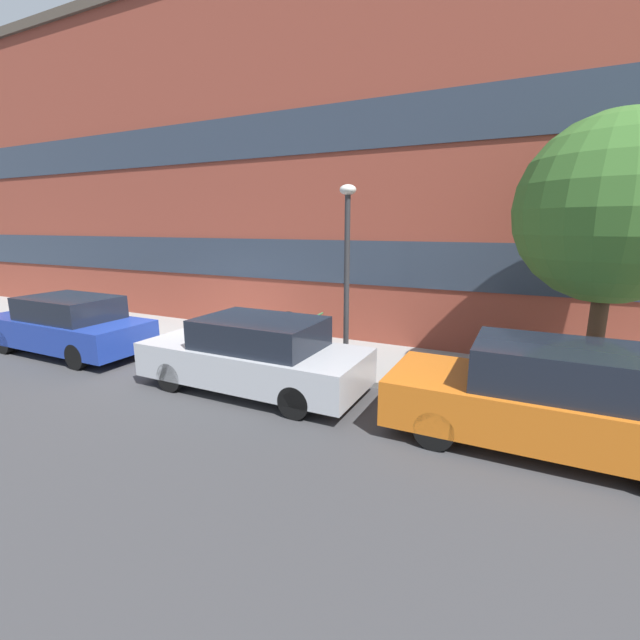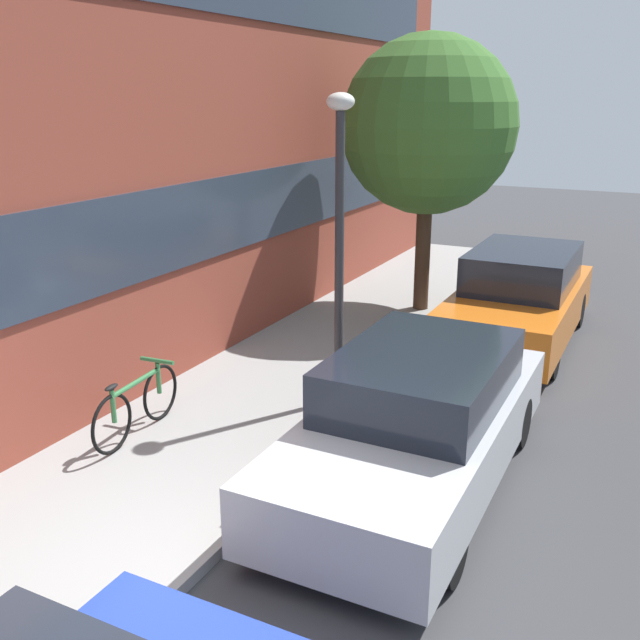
{
  "view_description": "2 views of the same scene",
  "coord_description": "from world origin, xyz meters",
  "px_view_note": "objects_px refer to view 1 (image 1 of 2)",
  "views": [
    {
      "loc": [
        7.26,
        -7.45,
        3.08
      ],
      "look_at": [
        3.32,
        0.59,
        1.09
      ],
      "focal_mm": 24.0,
      "sensor_mm": 36.0,
      "label": 1
    },
    {
      "loc": [
        -3.51,
        -3.1,
        3.83
      ],
      "look_at": [
        3.74,
        0.54,
        1.24
      ],
      "focal_mm": 40.0,
      "sensor_mm": 36.0,
      "label": 2
    }
  ],
  "objects_px": {
    "bicycle": "(304,327)",
    "parked_car_silver": "(255,355)",
    "street_tree": "(614,210)",
    "fire_hydrant": "(125,322)",
    "parked_car_orange": "(547,398)",
    "parked_car_blue": "(68,325)",
    "lamp_post": "(347,256)"
  },
  "relations": [
    {
      "from": "bicycle",
      "to": "parked_car_silver",
      "type": "bearing_deg",
      "value": -83.6
    },
    {
      "from": "street_tree",
      "to": "fire_hydrant",
      "type": "bearing_deg",
      "value": -178.52
    },
    {
      "from": "parked_car_silver",
      "to": "parked_car_orange",
      "type": "distance_m",
      "value": 4.89
    },
    {
      "from": "parked_car_orange",
      "to": "street_tree",
      "type": "xyz_separation_m",
      "value": [
        0.72,
        1.87,
        2.58
      ]
    },
    {
      "from": "parked_car_orange",
      "to": "street_tree",
      "type": "relative_size",
      "value": 0.91
    },
    {
      "from": "parked_car_silver",
      "to": "fire_hydrant",
      "type": "height_order",
      "value": "parked_car_silver"
    },
    {
      "from": "parked_car_orange",
      "to": "bicycle",
      "type": "height_order",
      "value": "parked_car_orange"
    },
    {
      "from": "parked_car_blue",
      "to": "fire_hydrant",
      "type": "distance_m",
      "value": 1.6
    },
    {
      "from": "parked_car_silver",
      "to": "bicycle",
      "type": "height_order",
      "value": "parked_car_silver"
    },
    {
      "from": "parked_car_blue",
      "to": "parked_car_orange",
      "type": "height_order",
      "value": "parked_car_orange"
    },
    {
      "from": "lamp_post",
      "to": "parked_car_silver",
      "type": "bearing_deg",
      "value": -130.54
    },
    {
      "from": "fire_hydrant",
      "to": "bicycle",
      "type": "relative_size",
      "value": 0.45
    },
    {
      "from": "parked_car_blue",
      "to": "bicycle",
      "type": "bearing_deg",
      "value": -147.57
    },
    {
      "from": "parked_car_orange",
      "to": "fire_hydrant",
      "type": "distance_m",
      "value": 10.46
    },
    {
      "from": "parked_car_silver",
      "to": "parked_car_orange",
      "type": "height_order",
      "value": "parked_car_orange"
    },
    {
      "from": "street_tree",
      "to": "lamp_post",
      "type": "relative_size",
      "value": 1.26
    },
    {
      "from": "parked_car_blue",
      "to": "lamp_post",
      "type": "height_order",
      "value": "lamp_post"
    },
    {
      "from": "parked_car_silver",
      "to": "street_tree",
      "type": "height_order",
      "value": "street_tree"
    },
    {
      "from": "fire_hydrant",
      "to": "lamp_post",
      "type": "xyz_separation_m",
      "value": [
        6.69,
        -0.12,
        2.01
      ]
    },
    {
      "from": "fire_hydrant",
      "to": "parked_car_blue",
      "type": "bearing_deg",
      "value": -90.86
    },
    {
      "from": "parked_car_blue",
      "to": "parked_car_silver",
      "type": "height_order",
      "value": "parked_car_blue"
    },
    {
      "from": "lamp_post",
      "to": "fire_hydrant",
      "type": "bearing_deg",
      "value": 178.95
    },
    {
      "from": "parked_car_blue",
      "to": "parked_car_orange",
      "type": "distance_m",
      "value": 10.36
    },
    {
      "from": "bicycle",
      "to": "street_tree",
      "type": "relative_size",
      "value": 0.34
    },
    {
      "from": "parked_car_silver",
      "to": "fire_hydrant",
      "type": "bearing_deg",
      "value": -16.19
    },
    {
      "from": "parked_car_blue",
      "to": "parked_car_orange",
      "type": "relative_size",
      "value": 1.02
    },
    {
      "from": "parked_car_orange",
      "to": "street_tree",
      "type": "height_order",
      "value": "street_tree"
    },
    {
      "from": "parked_car_blue",
      "to": "street_tree",
      "type": "height_order",
      "value": "street_tree"
    },
    {
      "from": "street_tree",
      "to": "lamp_post",
      "type": "bearing_deg",
      "value": -174.66
    },
    {
      "from": "parked_car_blue",
      "to": "bicycle",
      "type": "distance_m",
      "value": 5.76
    },
    {
      "from": "bicycle",
      "to": "fire_hydrant",
      "type": "bearing_deg",
      "value": -167.52
    },
    {
      "from": "parked_car_silver",
      "to": "lamp_post",
      "type": "bearing_deg",
      "value": -130.54
    }
  ]
}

